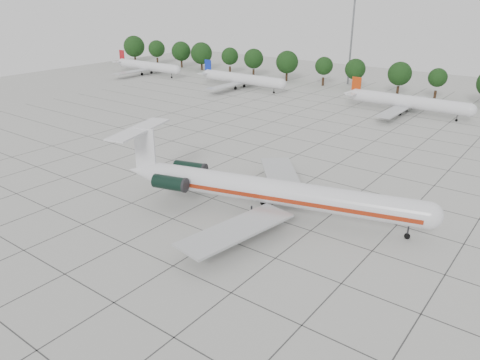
{
  "coord_description": "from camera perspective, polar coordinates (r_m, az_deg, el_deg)",
  "views": [
    {
      "loc": [
        31.88,
        -46.15,
        27.84
      ],
      "look_at": [
        -3.88,
        1.18,
        3.5
      ],
      "focal_mm": 35.0,
      "sensor_mm": 36.0,
      "label": 1
    }
  ],
  "objects": [
    {
      "name": "apron_joints",
      "position": [
        74.37,
        8.84,
        0.05
      ],
      "size": [
        170.0,
        170.0,
        0.02
      ],
      "primitive_type": "cube",
      "color": "#383838",
      "rests_on": "ground"
    },
    {
      "name": "ground",
      "position": [
        62.62,
        2.19,
        -4.1
      ],
      "size": [
        260.0,
        260.0,
        0.0
      ],
      "primitive_type": "plane",
      "color": "beige",
      "rests_on": "ground"
    },
    {
      "name": "floodlight_mast",
      "position": [
        151.98,
        13.46,
        16.62
      ],
      "size": [
        1.6,
        1.6,
        25.45
      ],
      "color": "slate",
      "rests_on": "ground"
    },
    {
      "name": "main_airliner",
      "position": [
        61.06,
        2.82,
        -1.19
      ],
      "size": [
        41.85,
        32.2,
        9.97
      ],
      "rotation": [
        0.0,
        0.0,
        0.27
      ],
      "color": "silver",
      "rests_on": "ground"
    },
    {
      "name": "bg_airliner_b",
      "position": [
        142.3,
        0.24,
        12.22
      ],
      "size": [
        28.24,
        27.2,
        7.4
      ],
      "color": "silver",
      "rests_on": "ground"
    },
    {
      "name": "bg_airliner_a",
      "position": [
        169.72,
        -11.19,
        13.45
      ],
      "size": [
        28.24,
        27.2,
        7.4
      ],
      "color": "silver",
      "rests_on": "ground"
    },
    {
      "name": "bg_airliner_c",
      "position": [
        119.23,
        19.76,
        8.94
      ],
      "size": [
        28.24,
        27.2,
        7.4
      ],
      "color": "silver",
      "rests_on": "ground"
    },
    {
      "name": "tree_line",
      "position": [
        139.92,
        18.9,
        12.16
      ],
      "size": [
        249.86,
        8.44,
        10.22
      ],
      "color": "#332114",
      "rests_on": "ground"
    }
  ]
}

